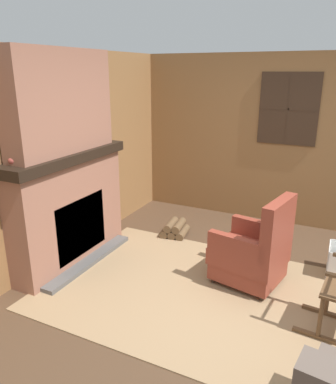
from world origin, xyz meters
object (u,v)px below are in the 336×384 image
(storage_case, at_px, (93,138))
(decorative_plate_on_mantel, at_px, (55,140))
(firewood_stack, at_px, (175,229))
(oil_lamp_vase, at_px, (14,156))
(armchair, at_px, (253,253))

(storage_case, distance_m, decorative_plate_on_mantel, 0.66)
(firewood_stack, height_order, oil_lamp_vase, oil_lamp_vase)
(armchair, height_order, storage_case, storage_case)
(armchair, bearing_deg, oil_lamp_vase, 38.45)
(oil_lamp_vase, bearing_deg, storage_case, 89.99)
(firewood_stack, distance_m, decorative_plate_on_mantel, 2.06)
(oil_lamp_vase, distance_m, decorative_plate_on_mantel, 0.59)
(oil_lamp_vase, distance_m, storage_case, 1.24)
(firewood_stack, height_order, storage_case, storage_case)
(armchair, height_order, firewood_stack, armchair)
(firewood_stack, height_order, decorative_plate_on_mantel, decorative_plate_on_mantel)
(armchair, distance_m, decorative_plate_on_mantel, 2.47)
(oil_lamp_vase, height_order, storage_case, oil_lamp_vase)
(armchair, bearing_deg, storage_case, 7.13)
(storage_case, relative_size, decorative_plate_on_mantel, 0.92)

